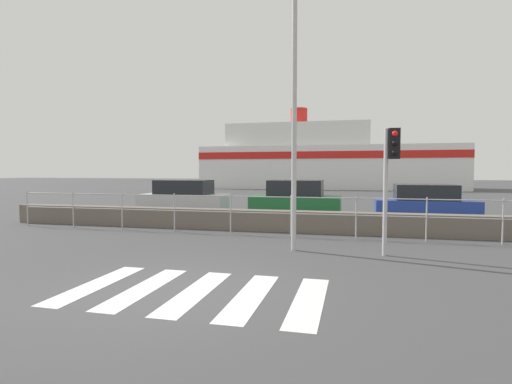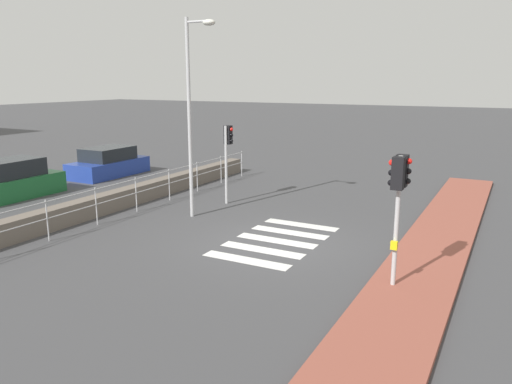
{
  "view_description": "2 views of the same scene",
  "coord_description": "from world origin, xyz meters",
  "px_view_note": "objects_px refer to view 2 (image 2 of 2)",
  "views": [
    {
      "loc": [
        2.71,
        -5.85,
        1.94
      ],
      "look_at": [
        0.79,
        2.0,
        1.5
      ],
      "focal_mm": 28.0,
      "sensor_mm": 36.0,
      "label": 1
    },
    {
      "loc": [
        -12.01,
        -5.85,
        4.49
      ],
      "look_at": [
        0.91,
        1.0,
        1.2
      ],
      "focal_mm": 35.0,
      "sensor_mm": 36.0,
      "label": 2
    }
  ],
  "objects_px": {
    "streetlamp": "(194,98)",
    "parked_car_green": "(10,182)",
    "traffic_light_near": "(399,186)",
    "parked_car_blue": "(109,163)",
    "traffic_light_far": "(228,147)"
  },
  "relations": [
    {
      "from": "streetlamp",
      "to": "parked_car_green",
      "type": "bearing_deg",
      "value": 97.59
    },
    {
      "from": "traffic_light_near",
      "to": "parked_car_blue",
      "type": "distance_m",
      "value": 16.86
    },
    {
      "from": "streetlamp",
      "to": "parked_car_blue",
      "type": "bearing_deg",
      "value": 62.18
    },
    {
      "from": "parked_car_green",
      "to": "parked_car_blue",
      "type": "xyz_separation_m",
      "value": [
        5.28,
        0.0,
        -0.06
      ]
    },
    {
      "from": "traffic_light_near",
      "to": "parked_car_blue",
      "type": "xyz_separation_m",
      "value": [
        7.13,
        15.18,
        -1.73
      ]
    },
    {
      "from": "traffic_light_near",
      "to": "parked_car_blue",
      "type": "height_order",
      "value": "traffic_light_near"
    },
    {
      "from": "traffic_light_far",
      "to": "streetlamp",
      "type": "height_order",
      "value": "streetlamp"
    },
    {
      "from": "traffic_light_far",
      "to": "traffic_light_near",
      "type": "bearing_deg",
      "value": -125.11
    },
    {
      "from": "streetlamp",
      "to": "parked_car_blue",
      "type": "height_order",
      "value": "streetlamp"
    },
    {
      "from": "parked_car_blue",
      "to": "traffic_light_far",
      "type": "bearing_deg",
      "value": -104.33
    },
    {
      "from": "traffic_light_far",
      "to": "parked_car_blue",
      "type": "xyz_separation_m",
      "value": [
        2.02,
        7.9,
        -1.53
      ]
    },
    {
      "from": "traffic_light_far",
      "to": "parked_car_blue",
      "type": "bearing_deg",
      "value": 75.67
    },
    {
      "from": "traffic_light_near",
      "to": "traffic_light_far",
      "type": "xyz_separation_m",
      "value": [
        5.11,
        7.27,
        -0.2
      ]
    },
    {
      "from": "traffic_light_far",
      "to": "parked_car_blue",
      "type": "distance_m",
      "value": 8.3
    },
    {
      "from": "traffic_light_near",
      "to": "parked_car_green",
      "type": "xyz_separation_m",
      "value": [
        1.85,
        15.18,
        -1.67
      ]
    }
  ]
}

